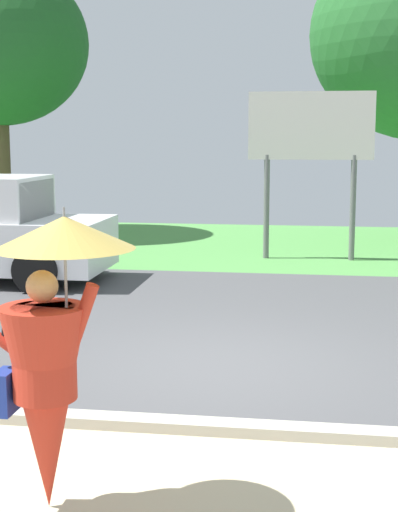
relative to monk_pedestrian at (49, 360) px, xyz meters
name	(u,v)px	position (x,y,z in m)	size (l,w,h in m)	color
ground_plane	(243,312)	(0.74, 6.49, -1.13)	(40.00, 22.00, 0.20)	#4C4C4F
monk_pedestrian	(49,360)	(0.00, 0.00, 0.00)	(1.05, 0.95, 2.13)	#B22D1E
roadside_billboard	(311,138)	(1.66, 11.41, 1.47)	(2.60, 0.12, 3.50)	slate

